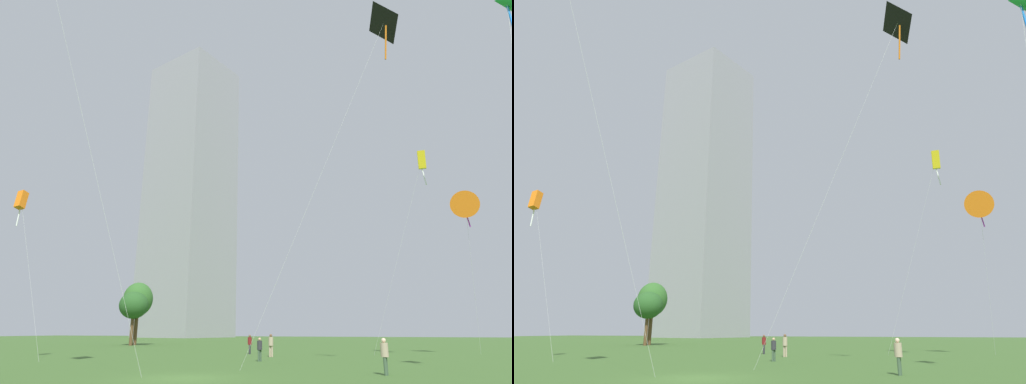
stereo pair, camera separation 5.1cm
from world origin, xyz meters
The scene contains 12 objects.
ground centered at (0.00, 0.00, 0.00)m, with size 280.00×280.00×0.00m, color #3D6028.
person_standing_0 centered at (-4.52, 20.42, 0.96)m, with size 0.37×0.37×1.66m.
person_standing_1 centered at (-1.35, 16.84, 1.02)m, with size 0.39×0.39×1.76m.
person_standing_2 centered at (8.35, 4.39, 0.97)m, with size 0.37×0.37×1.68m.
person_standing_4 centered at (-0.44, 11.44, 0.90)m, with size 0.34×0.34×1.55m.
kite_flying_1 centered at (9.92, 5.28, 20.07)m, with size 10.17×1.98×21.10m.
kite_flying_2 centered at (11.87, 19.46, 16.22)m, with size 5.95×2.79×17.13m.
kite_flying_5 centered at (15.22, 22.83, 12.76)m, with size 2.75×4.64×14.09m.
kite_flying_6 centered at (-17.57, 5.22, 11.48)m, with size 3.61×1.24×12.33m.
park_tree_0 centered at (-29.24, 38.36, 6.47)m, with size 4.40×4.40×9.00m.
park_tree_1 centered at (-28.64, 36.56, 5.52)m, with size 4.18×4.18×7.49m.
distant_highrise_0 centered at (-59.20, 107.30, 47.80)m, with size 24.20×22.38×95.60m, color #939399.
Camera 1 is at (9.90, -18.31, 2.01)m, focal length 30.09 mm.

